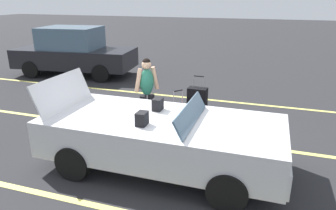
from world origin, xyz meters
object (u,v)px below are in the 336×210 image
(suitcase_medium_bright, at_px, (180,121))
(traveler_person, at_px, (147,90))
(suitcase_large_black, at_px, (197,102))
(parked_sedan_near, at_px, (74,52))
(convertible_car, at_px, (173,138))

(suitcase_medium_bright, distance_m, traveler_person, 0.99)
(suitcase_large_black, xyz_separation_m, parked_sedan_near, (-5.51, 2.84, 0.52))
(traveler_person, bearing_deg, convertible_car, -13.29)
(suitcase_medium_bright, xyz_separation_m, traveler_person, (-0.78, 0.05, 0.62))
(suitcase_medium_bright, distance_m, parked_sedan_near, 6.80)
(parked_sedan_near, bearing_deg, suitcase_large_black, -33.33)
(convertible_car, bearing_deg, suitcase_large_black, 94.09)
(suitcase_large_black, bearing_deg, traveler_person, -34.42)
(convertible_car, bearing_deg, traveler_person, 125.60)
(convertible_car, xyz_separation_m, traveler_person, (-1.07, 1.50, 0.34))
(suitcase_large_black, xyz_separation_m, traveler_person, (-0.88, -1.18, 0.56))
(suitcase_medium_bright, bearing_deg, parked_sedan_near, -175.95)
(parked_sedan_near, bearing_deg, convertible_car, -50.12)
(parked_sedan_near, bearing_deg, suitcase_medium_bright, -43.05)
(suitcase_large_black, height_order, parked_sedan_near, parked_sedan_near)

